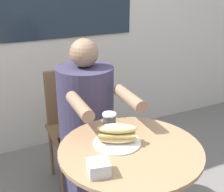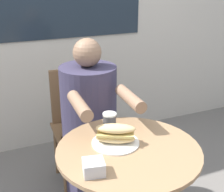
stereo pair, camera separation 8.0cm
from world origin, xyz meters
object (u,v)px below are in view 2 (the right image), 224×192
object	(u,v)px
sandwich_on_plate	(115,136)
drink_cup	(109,121)
cafe_table	(128,182)
diner_chair	(77,116)
seated_diner	(92,139)

from	to	relation	value
sandwich_on_plate	drink_cup	bearing A→B (deg)	77.20
cafe_table	sandwich_on_plate	bearing A→B (deg)	119.78
diner_chair	seated_diner	xyz separation A→B (m)	(-0.01, -0.35, -0.02)
diner_chair	sandwich_on_plate	size ratio (longest dim) A/B	3.64
drink_cup	diner_chair	bearing A→B (deg)	89.12
cafe_table	seated_diner	world-z (taller)	seated_diner
seated_diner	sandwich_on_plate	distance (m)	0.55
cafe_table	diner_chair	bearing A→B (deg)	89.43
seated_diner	sandwich_on_plate	size ratio (longest dim) A/B	4.89
cafe_table	sandwich_on_plate	world-z (taller)	sandwich_on_plate
diner_chair	seated_diner	world-z (taller)	seated_diner
diner_chair	sandwich_on_plate	xyz separation A→B (m)	(-0.05, -0.83, 0.26)
cafe_table	drink_cup	size ratio (longest dim) A/B	8.50
sandwich_on_plate	drink_cup	distance (m)	0.17
sandwich_on_plate	drink_cup	world-z (taller)	sandwich_on_plate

